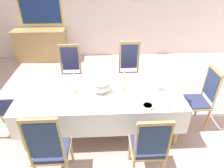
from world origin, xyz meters
The scene contains 18 objects.
ground centered at (0.00, 0.00, -0.02)m, with size 8.10×5.90×0.04m, color #BB9E9A.
back_wall centered at (0.00, 2.99, 1.62)m, with size 8.10×0.08×3.24m, color silver.
dining_table centered at (0.00, -0.23, 0.68)m, with size 2.53×1.10×0.75m.
tablecloth centered at (0.00, -0.23, 0.64)m, with size 2.55×1.12×0.43m.
chair_south_a centered at (-0.61, -1.19, 0.59)m, with size 0.44×0.42×1.18m.
chair_north_a centered at (-0.61, 0.73, 0.58)m, with size 0.44×0.42×1.14m.
chair_south_b centered at (0.60, -1.18, 0.56)m, with size 0.44×0.42×1.08m.
chair_north_b centered at (0.60, 0.73, 0.59)m, with size 0.44×0.42×1.18m.
chair_head_east centered at (1.67, -0.23, 0.57)m, with size 0.42×0.44×1.10m.
soup_tureen centered at (0.02, -0.23, 0.87)m, with size 0.31×0.31×0.24m.
candlestick_west centered at (-0.38, -0.23, 0.91)m, with size 0.07×0.07×0.37m.
candlestick_east centered at (0.38, -0.23, 0.91)m, with size 0.07×0.07×0.37m.
bowl_near_left centered at (0.67, -0.67, 0.78)m, with size 0.16×0.16×0.04m.
bowl_near_right centered at (0.05, -0.61, 0.78)m, with size 0.15×0.15×0.03m.
bowl_far_left centered at (0.92, -0.63, 0.78)m, with size 0.17×0.17×0.03m.
spoon_primary centered at (0.77, -0.64, 0.76)m, with size 0.06×0.17×0.01m.
spoon_secondary centered at (0.16, -0.58, 0.76)m, with size 0.03×0.18×0.01m.
sideboard centered at (-1.71, 2.67, 0.45)m, with size 1.44×0.48×0.90m.
Camera 1 is at (0.06, -2.80, 2.50)m, focal length 31.30 mm.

